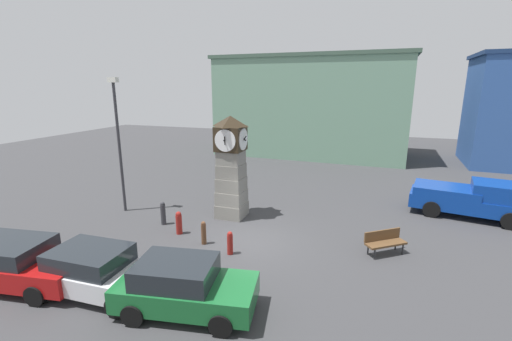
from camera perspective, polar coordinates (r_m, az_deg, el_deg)
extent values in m
plane|color=#38383A|center=(14.61, -1.14, -11.64)|extent=(68.77, 68.77, 0.00)
cube|color=gray|center=(17.10, -4.04, -6.53)|extent=(1.32, 1.32, 0.66)
cube|color=gray|center=(16.88, -4.08, -4.42)|extent=(1.27, 1.27, 0.66)
cube|color=gray|center=(16.69, -4.12, -2.26)|extent=(1.22, 1.22, 0.66)
cube|color=gray|center=(16.51, -4.16, -0.06)|extent=(1.17, 1.17, 0.66)
cube|color=gray|center=(16.37, -4.20, 2.19)|extent=(1.11, 1.11, 0.66)
cube|color=#2D2316|center=(16.21, -4.26, 5.33)|extent=(1.25, 1.25, 1.15)
cylinder|color=white|center=(16.79, -3.39, 5.64)|extent=(1.02, 0.04, 1.02)
cube|color=black|center=(16.82, -3.35, 5.66)|extent=(0.06, 0.13, 0.23)
cube|color=black|center=(16.82, -3.35, 5.66)|extent=(0.04, 0.14, 0.38)
cylinder|color=white|center=(15.62, -5.18, 4.98)|extent=(1.02, 0.04, 1.02)
cube|color=black|center=(15.60, -5.23, 4.97)|extent=(0.06, 0.23, 0.08)
cube|color=black|center=(15.60, -5.23, 4.97)|extent=(0.04, 0.08, 0.39)
cylinder|color=white|center=(15.97, -2.12, 5.22)|extent=(0.04, 1.02, 1.02)
cube|color=black|center=(15.96, -2.02, 5.22)|extent=(0.22, 0.06, 0.14)
cube|color=black|center=(15.96, -2.02, 5.22)|extent=(0.25, 0.04, 0.34)
cylinder|color=white|center=(16.47, -6.32, 5.42)|extent=(0.04, 1.02, 1.02)
cube|color=black|center=(16.48, -6.42, 5.42)|extent=(0.17, 0.06, 0.21)
cube|color=black|center=(16.48, -6.42, 5.42)|extent=(0.35, 0.04, 0.22)
pyramid|color=#2D2316|center=(16.10, -4.31, 8.22)|extent=(1.31, 1.31, 0.50)
cylinder|color=#333338|center=(16.61, -15.21, -7.08)|extent=(0.23, 0.23, 0.97)
sphere|color=#333338|center=(16.44, -15.33, -5.39)|extent=(0.21, 0.21, 0.21)
cylinder|color=maroon|center=(15.46, -12.71, -8.75)|extent=(0.27, 0.27, 0.86)
sphere|color=maroon|center=(15.28, -12.80, -7.12)|extent=(0.24, 0.24, 0.24)
cylinder|color=brown|center=(14.34, -8.70, -10.43)|extent=(0.21, 0.21, 0.86)
sphere|color=brown|center=(14.15, -8.77, -8.73)|extent=(0.19, 0.19, 0.19)
cylinder|color=maroon|center=(13.44, -4.35, -12.19)|extent=(0.22, 0.22, 0.79)
sphere|color=maroon|center=(13.26, -4.39, -10.52)|extent=(0.20, 0.20, 0.20)
cube|color=#A51111|center=(13.87, -34.80, -13.00)|extent=(4.78, 2.57, 0.68)
cube|color=#1E2328|center=(13.87, -36.16, -10.47)|extent=(2.74, 2.12, 0.53)
cylinder|color=black|center=(13.69, -27.58, -13.71)|extent=(0.67, 0.31, 0.64)
cylinder|color=black|center=(12.51, -32.88, -17.10)|extent=(0.67, 0.31, 0.64)
cylinder|color=black|center=(15.51, -36.01, -11.61)|extent=(0.67, 0.31, 0.64)
cube|color=silver|center=(12.13, -24.59, -15.63)|extent=(4.14, 1.97, 0.61)
cube|color=#1E2328|center=(12.06, -25.99, -12.86)|extent=(2.30, 1.76, 0.55)
cylinder|color=black|center=(12.13, -16.97, -16.31)|extent=(0.65, 0.24, 0.64)
cylinder|color=black|center=(10.97, -22.30, -20.31)|extent=(0.65, 0.24, 0.64)
cylinder|color=black|center=(13.59, -26.15, -13.74)|extent=(0.65, 0.24, 0.64)
cylinder|color=black|center=(12.57, -31.70, -16.78)|extent=(0.65, 0.24, 0.64)
cube|color=#19602D|center=(10.52, -11.44, -19.21)|extent=(4.17, 2.42, 0.67)
cube|color=#1E2328|center=(10.29, -13.21, -16.01)|extent=(2.41, 1.98, 0.59)
cylinder|color=black|center=(11.04, -3.47, -18.93)|extent=(0.67, 0.32, 0.64)
cylinder|color=black|center=(9.71, -5.87, -24.26)|extent=(0.67, 0.32, 0.64)
cylinder|color=black|center=(11.76, -15.69, -17.26)|extent=(0.67, 0.32, 0.64)
cylinder|color=black|center=(10.51, -19.82, -21.74)|extent=(0.67, 0.32, 0.64)
cube|color=navy|center=(19.90, 31.99, -4.60)|extent=(5.58, 2.85, 0.70)
cube|color=navy|center=(19.80, 34.94, -2.83)|extent=(2.15, 2.17, 0.80)
cube|color=navy|center=(19.70, 29.11, -2.79)|extent=(3.22, 2.45, 0.36)
cylinder|color=black|center=(21.07, 36.09, -5.10)|extent=(0.84, 0.41, 0.80)
cylinder|color=black|center=(19.29, 36.73, -6.77)|extent=(0.84, 0.41, 0.80)
cylinder|color=black|center=(20.83, 27.40, -4.14)|extent=(0.84, 0.41, 0.80)
cylinder|color=black|center=(19.02, 27.21, -5.74)|extent=(0.84, 0.41, 0.80)
cube|color=brown|center=(14.25, 20.84, -11.31)|extent=(1.58, 1.36, 0.08)
cube|color=brown|center=(14.32, 20.30, -10.03)|extent=(1.31, 1.01, 0.40)
cylinder|color=#262628|center=(13.83, 19.16, -12.98)|extent=(0.06, 0.06, 0.45)
cylinder|color=#262628|center=(14.59, 23.26, -11.90)|extent=(0.06, 0.06, 0.45)
cylinder|color=#262628|center=(14.11, 18.16, -12.33)|extent=(0.06, 0.06, 0.45)
cylinder|color=#262628|center=(14.86, 22.24, -11.32)|extent=(0.06, 0.06, 0.45)
cylinder|color=#333338|center=(18.34, -21.78, 3.29)|extent=(0.14, 0.14, 6.46)
cube|color=silver|center=(18.08, -22.76, 13.77)|extent=(0.50, 0.24, 0.24)
cube|color=gray|center=(32.94, 9.31, 10.31)|extent=(16.96, 8.63, 8.61)
cube|color=#405849|center=(32.97, 9.63, 18.05)|extent=(17.47, 8.89, 0.30)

